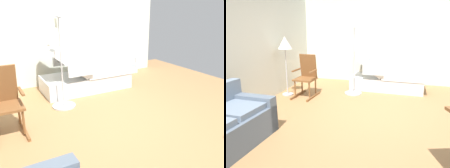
% 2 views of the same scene
% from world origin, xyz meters
% --- Properties ---
extents(ground_plane, '(7.07, 7.07, 0.00)m').
position_xyz_m(ground_plane, '(0.00, 0.00, 0.00)').
color(ground_plane, '#9E7247').
extents(side_wall, '(0.10, 5.23, 2.70)m').
position_xyz_m(side_wall, '(2.88, 0.00, 1.35)').
color(side_wall, silver).
rests_on(side_wall, ground).
extents(hospital_bed, '(1.07, 2.10, 1.18)m').
position_xyz_m(hospital_bed, '(2.07, -0.20, 0.32)').
color(hospital_bed, silver).
rests_on(hospital_bed, ground).
extents(rocking_chair, '(0.78, 0.52, 1.05)m').
position_xyz_m(rocking_chair, '(0.90, 1.72, 0.50)').
color(rocking_chair, brown).
rests_on(rocking_chair, ground).
extents(iv_pole, '(0.44, 0.44, 1.69)m').
position_xyz_m(iv_pole, '(1.39, 0.62, 0.25)').
color(iv_pole, '#B2B5BA').
rests_on(iv_pole, ground).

